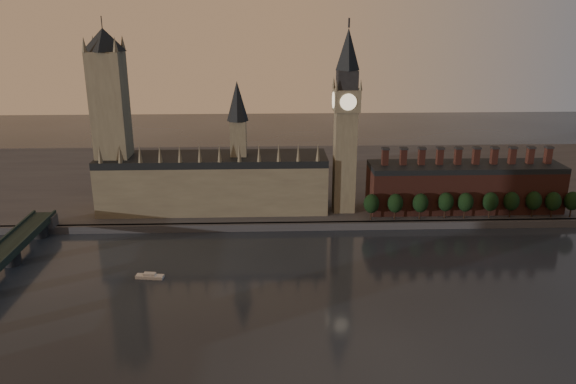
% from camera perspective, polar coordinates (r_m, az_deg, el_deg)
% --- Properties ---
extents(ground, '(900.00, 900.00, 0.00)m').
position_cam_1_polar(ground, '(229.83, 6.64, -12.19)').
color(ground, black).
rests_on(ground, ground).
extents(north_bank, '(900.00, 182.00, 4.00)m').
position_cam_1_polar(north_bank, '(392.21, 2.87, 1.27)').
color(north_bank, '#444549').
rests_on(north_bank, ground).
extents(palace_of_westminster, '(130.00, 30.30, 74.00)m').
position_cam_1_polar(palace_of_westminster, '(326.23, -7.48, 1.24)').
color(palace_of_westminster, '#777055').
rests_on(palace_of_westminster, north_bank).
extents(victoria_tower, '(24.00, 24.00, 108.00)m').
position_cam_1_polar(victoria_tower, '(327.77, -17.55, 7.37)').
color(victoria_tower, '#777055').
rests_on(victoria_tower, north_bank).
extents(big_ben, '(15.00, 15.00, 107.00)m').
position_cam_1_polar(big_ben, '(314.45, 5.90, 7.27)').
color(big_ben, '#777055').
rests_on(big_ben, north_bank).
extents(chimney_block, '(110.00, 25.00, 37.00)m').
position_cam_1_polar(chimney_block, '(340.43, 17.44, 0.59)').
color(chimney_block, '#4F251E').
rests_on(chimney_block, north_bank).
extents(embankment_tree_0, '(8.60, 8.60, 14.88)m').
position_cam_1_polar(embankment_tree_0, '(312.07, 8.47, -1.17)').
color(embankment_tree_0, black).
rests_on(embankment_tree_0, north_bank).
extents(embankment_tree_1, '(8.60, 8.60, 14.88)m').
position_cam_1_polar(embankment_tree_1, '(314.86, 10.85, -1.13)').
color(embankment_tree_1, black).
rests_on(embankment_tree_1, north_bank).
extents(embankment_tree_2, '(8.60, 8.60, 14.88)m').
position_cam_1_polar(embankment_tree_2, '(318.18, 13.31, -1.09)').
color(embankment_tree_2, black).
rests_on(embankment_tree_2, north_bank).
extents(embankment_tree_3, '(8.60, 8.60, 14.88)m').
position_cam_1_polar(embankment_tree_3, '(323.45, 15.73, -0.98)').
color(embankment_tree_3, black).
rests_on(embankment_tree_3, north_bank).
extents(embankment_tree_4, '(8.60, 8.60, 14.88)m').
position_cam_1_polar(embankment_tree_4, '(326.08, 17.59, -1.00)').
color(embankment_tree_4, black).
rests_on(embankment_tree_4, north_bank).
extents(embankment_tree_5, '(8.60, 8.60, 14.88)m').
position_cam_1_polar(embankment_tree_5, '(331.48, 19.88, -0.93)').
color(embankment_tree_5, black).
rests_on(embankment_tree_5, north_bank).
extents(embankment_tree_6, '(8.60, 8.60, 14.88)m').
position_cam_1_polar(embankment_tree_6, '(336.30, 21.75, -0.88)').
color(embankment_tree_6, black).
rests_on(embankment_tree_6, north_bank).
extents(embankment_tree_7, '(8.60, 8.60, 14.88)m').
position_cam_1_polar(embankment_tree_7, '(342.10, 23.69, -0.81)').
color(embankment_tree_7, black).
rests_on(embankment_tree_7, north_bank).
extents(embankment_tree_8, '(8.60, 8.60, 14.88)m').
position_cam_1_polar(embankment_tree_8, '(345.49, 25.34, -0.86)').
color(embankment_tree_8, black).
rests_on(embankment_tree_8, north_bank).
extents(embankment_tree_9, '(8.60, 8.60, 14.88)m').
position_cam_1_polar(embankment_tree_9, '(350.70, 26.91, -0.82)').
color(embankment_tree_9, black).
rests_on(embankment_tree_9, north_bank).
extents(river_boat, '(12.85, 5.23, 2.50)m').
position_cam_1_polar(river_boat, '(262.79, -13.86, -8.30)').
color(river_boat, silver).
rests_on(river_boat, ground).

